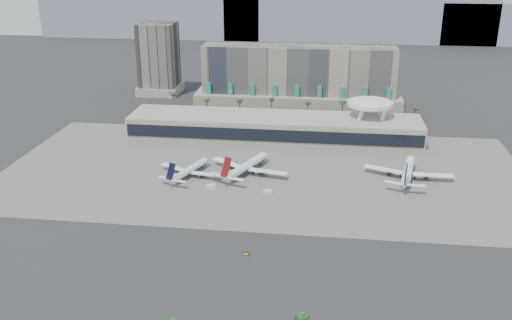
# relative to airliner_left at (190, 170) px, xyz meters

# --- Properties ---
(ground) EXTENTS (900.00, 900.00, 0.00)m
(ground) POSITION_rel_airliner_left_xyz_m (34.99, -43.16, -3.21)
(ground) COLOR #232326
(ground) RESTS_ON ground
(apron_pad) EXTENTS (260.00, 130.00, 0.06)m
(apron_pad) POSITION_rel_airliner_left_xyz_m (34.99, 11.84, -3.18)
(apron_pad) COLOR #5B5B59
(apron_pad) RESTS_ON ground
(mountain_ridge) EXTENTS (680.00, 60.00, 70.00)m
(mountain_ridge) POSITION_rel_airliner_left_xyz_m (62.87, 426.84, 26.68)
(mountain_ridge) COLOR gray
(mountain_ridge) RESTS_ON ground
(hotel) EXTENTS (140.00, 30.00, 42.00)m
(hotel) POSITION_rel_airliner_left_xyz_m (44.99, 131.25, 13.59)
(hotel) COLOR gray
(hotel) RESTS_ON ground
(office_tower) EXTENTS (30.00, 30.00, 52.00)m
(office_tower) POSITION_rel_airliner_left_xyz_m (-60.01, 156.84, 19.72)
(office_tower) COLOR black
(office_tower) RESTS_ON ground
(terminal) EXTENTS (170.00, 32.50, 14.50)m
(terminal) POSITION_rel_airliner_left_xyz_m (34.99, 66.68, 3.30)
(terminal) COLOR #AFA79A
(terminal) RESTS_ON ground
(saucer_structure) EXTENTS (26.00, 26.00, 21.89)m
(saucer_structure) POSITION_rel_airliner_left_xyz_m (89.99, 72.84, 15.24)
(saucer_structure) COLOR white
(saucer_structure) RESTS_ON ground
(palm_row) EXTENTS (157.80, 2.80, 13.10)m
(palm_row) POSITION_rel_airliner_left_xyz_m (41.99, 101.84, 7.28)
(palm_row) COLOR brown
(palm_row) RESTS_ON ground
(airliner_left) EXTENTS (34.21, 35.35, 12.74)m
(airliner_left) POSITION_rel_airliner_left_xyz_m (0.00, 0.00, 0.00)
(airliner_left) COLOR white
(airliner_left) RESTS_ON ground
(airliner_centre) EXTENTS (40.24, 41.46, 15.24)m
(airliner_centre) POSITION_rel_airliner_left_xyz_m (27.20, 7.01, 0.63)
(airliner_centre) COLOR white
(airliner_centre) RESTS_ON ground
(airliner_right) EXTENTS (42.55, 44.22, 15.41)m
(airliner_right) POSITION_rel_airliner_left_xyz_m (105.48, 10.25, 0.67)
(airliner_right) COLOR white
(airliner_right) RESTS_ON ground
(service_vehicle_a) EXTENTS (4.65, 3.35, 2.06)m
(service_vehicle_a) POSITION_rel_airliner_left_xyz_m (13.15, -13.26, -2.19)
(service_vehicle_a) COLOR silver
(service_vehicle_a) RESTS_ON ground
(service_vehicle_b) EXTENTS (3.98, 3.21, 1.79)m
(service_vehicle_b) POSITION_rel_airliner_left_xyz_m (39.99, -15.74, -2.32)
(service_vehicle_b) COLOR silver
(service_vehicle_b) RESTS_ON ground
(taxiway_sign) EXTENTS (2.38, 0.49, 1.08)m
(taxiway_sign) POSITION_rel_airliner_left_xyz_m (37.95, -70.53, -2.68)
(taxiway_sign) COLOR black
(taxiway_sign) RESTS_ON ground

